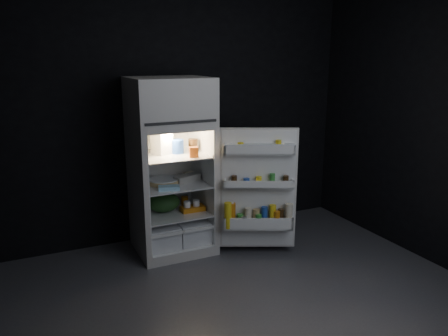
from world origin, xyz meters
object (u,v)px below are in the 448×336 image
refrigerator (170,160)px  milk_jug (162,142)px  fridge_door (258,192)px  yogurt_tray (193,208)px  egg_carton (187,178)px

refrigerator → milk_jug: size_ratio=7.42×
fridge_door → yogurt_tray: (-0.54, 0.41, -0.22)m
egg_carton → refrigerator: bearing=139.5°
egg_carton → yogurt_tray: size_ratio=1.16×
egg_carton → yogurt_tray: (0.03, -0.06, -0.31)m
egg_carton → fridge_door: bearing=-59.5°
milk_jug → yogurt_tray: 0.76m
milk_jug → egg_carton: milk_jug is taller
fridge_door → egg_carton: size_ratio=4.31×
refrigerator → milk_jug: 0.21m
milk_jug → refrigerator: bearing=-38.6°
fridge_door → yogurt_tray: bearing=142.3°
milk_jug → yogurt_tray: milk_jug is taller
milk_jug → egg_carton: bearing=-43.1°
milk_jug → egg_carton: (0.23, -0.08, -0.38)m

